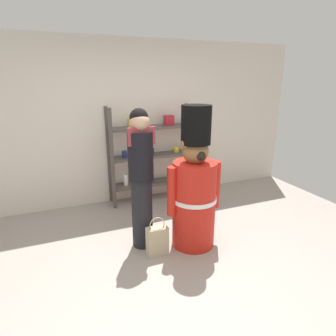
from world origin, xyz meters
name	(u,v)px	position (x,y,z in m)	size (l,w,h in m)	color
ground_plane	(173,271)	(0.00, 0.00, 0.00)	(6.40, 6.40, 0.00)	#9E9389
back_wall	(120,123)	(0.00, 2.20, 1.30)	(6.40, 0.12, 2.60)	silver
merchandise_shelf	(152,154)	(0.45, 1.98, 0.79)	(1.43, 0.35, 1.59)	#4C4742
teddy_bear_guard	(194,190)	(0.45, 0.42, 0.72)	(0.70, 0.54, 1.72)	red
person_shopper	(141,176)	(-0.14, 0.63, 0.91)	(0.31, 0.29, 1.68)	black
shopping_bag	(157,240)	(-0.04, 0.37, 0.18)	(0.25, 0.12, 0.48)	#C1AD89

